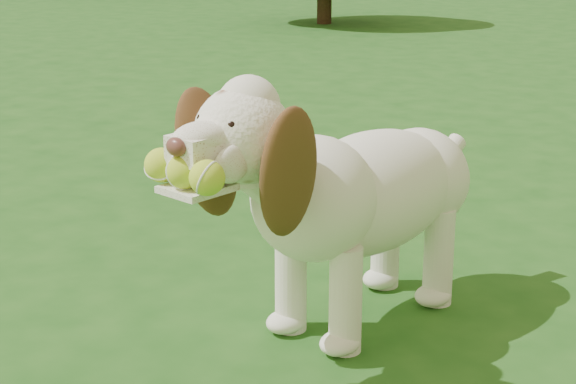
% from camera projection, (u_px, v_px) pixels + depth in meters
% --- Properties ---
extents(ground, '(80.00, 80.00, 0.00)m').
position_uv_depth(ground, '(437.00, 314.00, 2.99)').
color(ground, '#1A4B15').
rests_on(ground, ground).
extents(dog, '(0.63, 1.25, 0.82)m').
position_uv_depth(dog, '(347.00, 188.00, 2.78)').
color(dog, white).
rests_on(dog, ground).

